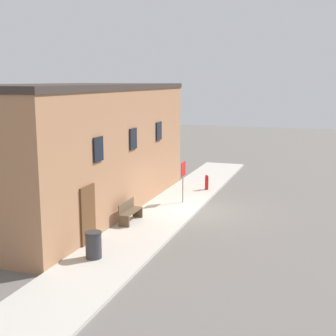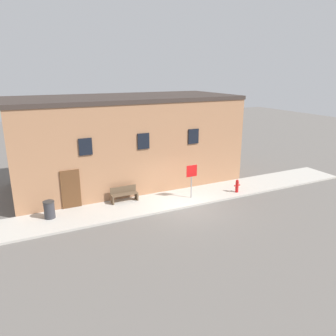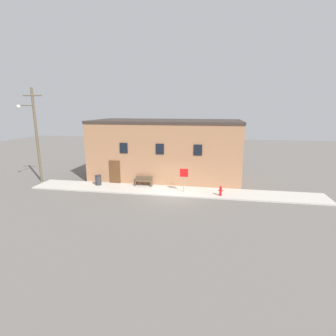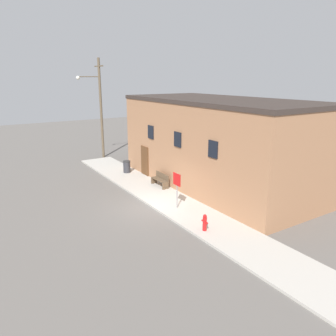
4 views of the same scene
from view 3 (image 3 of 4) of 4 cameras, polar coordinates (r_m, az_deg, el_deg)
The scene contains 8 objects.
ground_plane at distance 20.70m, azimuth 0.47°, elevation -6.25°, with size 80.00×80.00×0.00m, color #66605B.
sidewalk at distance 21.91m, azimuth 1.03°, elevation -5.00°, with size 24.21×2.61×0.11m.
brick_building at distance 25.68m, azimuth -0.37°, elevation 4.07°, with size 14.08×6.27×5.67m.
fire_hydrant at distance 20.86m, azimuth 11.39°, elevation -4.88°, with size 0.40×0.19×0.80m.
stop_sign at distance 21.10m, azimuth 3.48°, elevation -1.70°, with size 0.67×0.06×1.95m.
bench at distance 23.14m, azimuth -5.28°, elevation -2.84°, with size 1.50×0.44×0.85m.
trash_bin at distance 24.07m, azimuth -14.93°, elevation -2.54°, with size 0.55×0.55×0.89m.
utility_pole at distance 26.74m, azimuth -26.95°, elevation 6.99°, with size 1.80×2.11×8.55m.
Camera 3 is at (3.18, -19.28, 6.84)m, focal length 28.00 mm.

